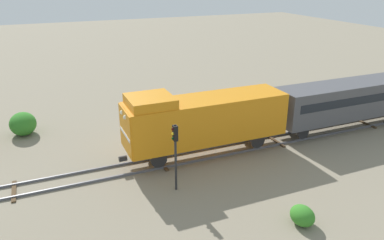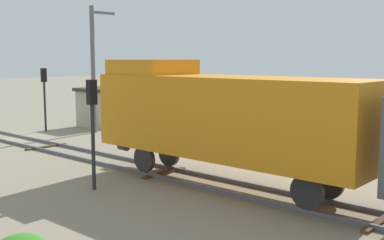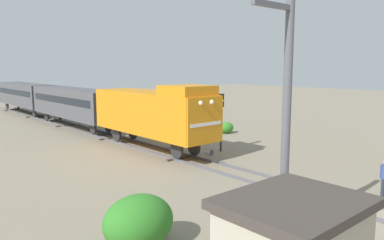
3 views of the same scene
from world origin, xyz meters
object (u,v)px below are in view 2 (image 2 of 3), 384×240
object	(u,v)px
locomotive	(222,114)
relay_hut	(105,106)
traffic_signal_near	(44,88)
traffic_signal_mid	(92,114)
catenary_mast	(94,66)

from	to	relation	value
locomotive	relay_hut	distance (m)	18.14
traffic_signal_near	traffic_signal_mid	world-z (taller)	traffic_signal_near
locomotive	traffic_signal_mid	xyz separation A→B (m)	(3.40, -3.30, 0.05)
locomotive	traffic_signal_near	xyz separation A→B (m)	(-3.20, -17.33, 0.12)
traffic_signal_near	catenary_mast	distance (m)	3.73
traffic_signal_near	relay_hut	world-z (taller)	traffic_signal_near
catenary_mast	traffic_signal_mid	bearing A→B (deg)	52.73
traffic_signal_mid	catenary_mast	size ratio (longest dim) A/B	0.50
traffic_signal_near	traffic_signal_mid	size ratio (longest dim) A/B	1.03
locomotive	catenary_mast	size ratio (longest dim) A/B	1.43
traffic_signal_near	traffic_signal_mid	distance (m)	15.50
traffic_signal_mid	catenary_mast	bearing A→B (deg)	-127.27
traffic_signal_mid	relay_hut	size ratio (longest dim) A/B	1.16
traffic_signal_mid	relay_hut	distance (m)	17.15
traffic_signal_mid	relay_hut	world-z (taller)	traffic_signal_mid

